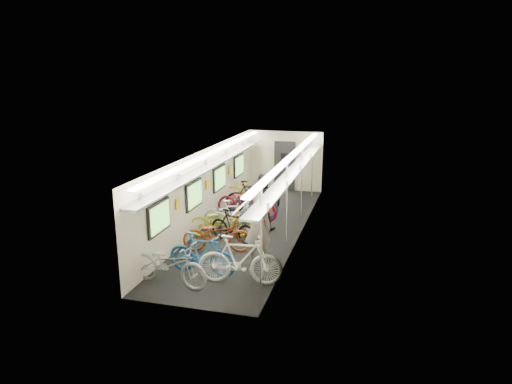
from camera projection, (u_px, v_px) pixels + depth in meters
The scene contains 16 objects.
train_car_shell at pixel (247, 171), 14.31m from camera, with size 10.00×10.00×10.00m.
bicycle_0 at pixel (169, 264), 10.18m from camera, with size 0.68×1.94×1.02m, color #9F9EA2.
bicycle_1 at pixel (202, 254), 10.73m from camera, with size 0.48×1.71×1.03m, color #1A599F.
bicycle_2 at pixel (217, 234), 12.10m from camera, with size 0.64×1.85×0.97m, color maroon.
bicycle_3 at pixel (233, 226), 12.78m from camera, with size 0.44×1.56×0.94m, color black.
bicycle_4 at pixel (221, 221), 13.21m from camera, with size 0.63×1.82×0.96m, color gold.
bicycle_5 at pixel (235, 216), 13.56m from camera, with size 0.47×1.68×1.01m, color white.
bicycle_6 at pixel (232, 216), 13.66m from camera, with size 0.64×1.82×0.96m, color #A4A4A9.
bicycle_7 at pixel (254, 203), 14.99m from camera, with size 0.45×1.60×0.96m, color navy.
bicycle_8 at pixel (247, 203), 14.74m from camera, with size 0.75×2.14×1.12m, color maroon.
bicycle_9 at pixel (253, 197), 15.48m from camera, with size 0.53×1.87×1.13m, color black.
bicycle_10 at pixel (252, 190), 16.53m from camera, with size 0.70×2.01×1.06m, color gold.
bicycle_11 at pixel (240, 260), 10.21m from camera, with size 0.55×1.93×1.16m, color white.
passenger_near at pixel (258, 229), 11.23m from camera, with size 0.67×0.44×1.85m, color gray.
passenger_mid at pixel (262, 202), 13.77m from camera, with size 0.84×0.65×1.73m, color black.
backpack at pixel (267, 205), 11.96m from camera, with size 0.26×0.14×0.38m, color #A62810.
Camera 1 is at (3.53, -12.75, 4.65)m, focal length 32.00 mm.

